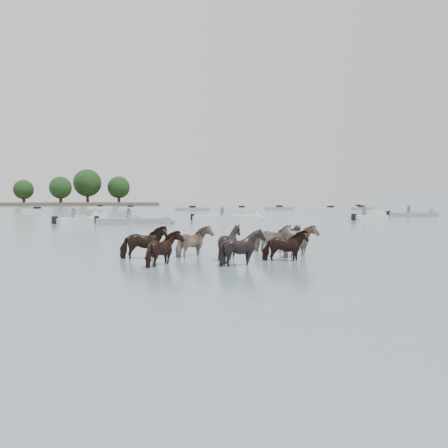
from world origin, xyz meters
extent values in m
plane|color=#4B5F6C|center=(0.00, 0.00, 0.00)|extent=(400.00, 400.00, 0.00)
imported|color=black|center=(-2.38, 1.12, 0.46)|extent=(1.55, 0.74, 1.30)
imported|color=#9F876C|center=(-0.63, 1.27, 0.43)|extent=(1.50, 1.58, 1.25)
imported|color=black|center=(0.40, 0.47, 0.47)|extent=(1.35, 1.24, 1.32)
imported|color=gray|center=(2.38, 1.98, 0.43)|extent=(1.62, 1.33, 1.25)
imported|color=black|center=(-1.85, -0.68, 0.42)|extent=(1.29, 1.42, 1.22)
imported|color=black|center=(0.40, -1.16, 0.45)|extent=(1.54, 1.50, 1.29)
imported|color=black|center=(1.95, -0.52, 0.41)|extent=(1.54, 0.99, 1.21)
imported|color=#8D735F|center=(2.92, 0.43, 0.44)|extent=(1.57, 1.63, 1.27)
sphere|color=black|center=(7.89, 13.24, 0.12)|extent=(0.44, 0.44, 0.44)
cube|color=black|center=(7.64, 13.24, 0.02)|extent=(0.50, 0.22, 0.18)
cube|color=silver|center=(-6.27, 25.25, 0.20)|extent=(4.36, 3.91, 0.55)
cone|color=silver|center=(-4.59, 26.57, 0.20)|extent=(1.70, 1.81, 1.60)
cube|color=#99ADB7|center=(-6.27, 25.25, 0.55)|extent=(1.32, 1.37, 0.35)
cube|color=black|center=(-7.96, 23.92, 0.35)|extent=(0.49, 0.49, 0.60)
cylinder|color=#595966|center=(-6.67, 25.25, 0.75)|extent=(0.36, 0.36, 0.70)
sphere|color=#595966|center=(-6.67, 25.25, 1.20)|extent=(0.24, 0.24, 0.24)
cube|color=gray|center=(-1.90, 23.69, 0.20)|extent=(5.89, 1.93, 0.55)
cone|color=gray|center=(1.00, 23.52, 0.20)|extent=(0.99, 1.65, 1.60)
cube|color=#99ADB7|center=(-1.90, 23.69, 0.55)|extent=(0.86, 1.16, 0.35)
cube|color=black|center=(-4.80, 23.86, 0.35)|extent=(0.37, 0.37, 0.60)
cylinder|color=#595966|center=(-2.30, 23.69, 0.75)|extent=(0.36, 0.36, 0.70)
sphere|color=#595966|center=(-2.30, 23.69, 1.20)|extent=(0.24, 0.24, 0.24)
cube|color=silver|center=(6.57, 27.23, 0.20)|extent=(6.39, 2.32, 0.55)
cone|color=silver|center=(9.68, 26.87, 0.20)|extent=(1.08, 1.69, 1.60)
cube|color=#99ADB7|center=(6.57, 27.23, 0.55)|extent=(0.93, 1.21, 0.35)
cube|color=black|center=(3.47, 27.60, 0.35)|extent=(0.39, 0.39, 0.60)
cylinder|color=#595966|center=(6.17, 27.23, 0.75)|extent=(0.36, 0.36, 0.70)
sphere|color=#595966|center=(6.17, 27.23, 1.20)|extent=(0.24, 0.24, 0.24)
cube|color=silver|center=(20.01, 25.65, 0.20)|extent=(4.43, 3.07, 0.55)
cone|color=silver|center=(21.92, 26.45, 0.20)|extent=(1.45, 1.82, 1.60)
cube|color=#99ADB7|center=(20.01, 25.65, 0.55)|extent=(1.17, 1.34, 0.35)
cube|color=black|center=(18.11, 24.86, 0.35)|extent=(0.46, 0.46, 0.60)
cylinder|color=#595966|center=(19.61, 25.65, 0.75)|extent=(0.36, 0.36, 0.70)
sphere|color=#595966|center=(19.61, 25.65, 1.20)|extent=(0.24, 0.24, 0.24)
cube|color=gray|center=(29.85, 33.04, 0.20)|extent=(5.68, 2.55, 0.55)
cone|color=gray|center=(32.54, 32.55, 0.20)|extent=(1.17, 1.73, 1.60)
cube|color=#99ADB7|center=(29.85, 33.04, 0.55)|extent=(0.99, 1.24, 0.35)
cube|color=black|center=(27.15, 33.53, 0.35)|extent=(0.41, 0.41, 0.60)
cylinder|color=#595966|center=(29.45, 33.04, 0.75)|extent=(0.36, 0.36, 0.70)
sphere|color=#595966|center=(29.45, 33.04, 1.20)|extent=(0.24, 0.24, 0.24)
cube|color=silver|center=(-15.23, 62.61, 0.22)|extent=(4.59, 1.69, 0.60)
cube|color=black|center=(-15.23, 62.61, 0.60)|extent=(1.04, 1.04, 0.50)
cube|color=silver|center=(-6.63, 84.00, 0.22)|extent=(5.15, 2.62, 0.60)
cube|color=black|center=(-6.63, 84.00, 0.60)|extent=(1.21, 1.21, 0.50)
cube|color=silver|center=(-0.62, 78.21, 0.22)|extent=(4.80, 2.48, 0.60)
cube|color=black|center=(-0.62, 78.21, 0.60)|extent=(1.20, 1.20, 0.50)
cube|color=gray|center=(9.86, 67.59, 0.22)|extent=(5.99, 1.71, 0.60)
cube|color=black|center=(9.86, 67.59, 0.60)|extent=(1.03, 1.03, 0.50)
cube|color=silver|center=(18.52, 66.18, 0.22)|extent=(5.54, 2.42, 0.60)
cube|color=black|center=(18.52, 66.18, 0.60)|extent=(1.16, 1.16, 0.50)
cube|color=gray|center=(27.26, 70.74, 0.22)|extent=(5.31, 1.71, 0.60)
cube|color=black|center=(27.26, 70.74, 0.60)|extent=(1.04, 1.04, 0.50)
cube|color=silver|center=(34.30, 63.27, 0.22)|extent=(4.50, 1.98, 0.60)
cube|color=black|center=(34.30, 63.27, 0.60)|extent=(1.11, 1.11, 0.50)
cube|color=gray|center=(41.86, 65.73, 0.22)|extent=(4.27, 2.64, 0.60)
cube|color=black|center=(41.86, 65.73, 0.60)|extent=(1.26, 1.26, 0.50)
cube|color=silver|center=(48.99, 79.95, 0.22)|extent=(5.01, 2.50, 0.60)
cube|color=black|center=(48.99, 79.95, 0.60)|extent=(1.19, 1.19, 0.50)
cylinder|color=#382619|center=(-33.26, 151.41, 1.46)|extent=(1.00, 1.00, 2.92)
sphere|color=black|center=(-33.26, 151.41, 5.27)|extent=(6.48, 6.48, 6.48)
cylinder|color=#382619|center=(-20.86, 144.45, 1.60)|extent=(1.00, 1.00, 3.20)
sphere|color=black|center=(-20.86, 144.45, 5.78)|extent=(7.12, 7.12, 7.12)
cylinder|color=#382619|center=(-13.10, 154.62, 2.14)|extent=(1.00, 1.00, 4.28)
sphere|color=black|center=(-13.10, 154.62, 7.73)|extent=(9.52, 9.52, 9.52)
cylinder|color=#382619|center=(-2.47, 154.22, 1.73)|extent=(1.00, 1.00, 3.46)
sphere|color=black|center=(-2.47, 154.22, 6.25)|extent=(7.70, 7.70, 7.70)
camera|label=1|loc=(-3.24, -14.46, 1.95)|focal=37.50mm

